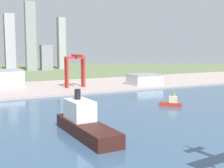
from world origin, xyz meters
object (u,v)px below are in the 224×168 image
warehouse_main (2,78)px  tugboat_small (171,103)px  port_crane_red (75,64)px  warehouse_annex (144,79)px  cargo_ship (84,123)px

warehouse_main → tugboat_small: bearing=-59.7°
tugboat_small → warehouse_main: warehouse_main is taller
tugboat_small → port_crane_red: size_ratio=0.42×
port_crane_red → warehouse_annex: size_ratio=0.99×
cargo_ship → warehouse_main: 253.30m
cargo_ship → warehouse_main: size_ratio=1.28×
tugboat_small → port_crane_red: (-37.74, 148.41, 29.21)m
warehouse_main → warehouse_annex: (178.54, -69.65, -3.77)m
cargo_ship → port_crane_red: bearing=70.5°
tugboat_small → warehouse_annex: (59.14, 134.40, 6.03)m
port_crane_red → warehouse_annex: 100.60m
port_crane_red → warehouse_annex: bearing=-8.2°
warehouse_main → port_crane_red: bearing=-34.3°
port_crane_red → cargo_ship: bearing=-109.5°
tugboat_small → warehouse_annex: warehouse_annex is taller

